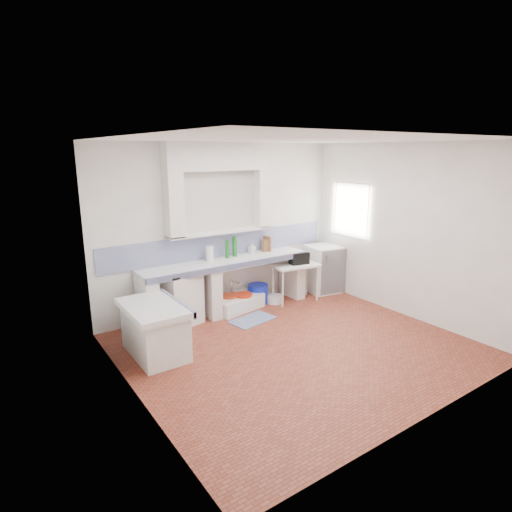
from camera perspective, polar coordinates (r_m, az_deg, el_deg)
floor at (r=6.03m, az=5.51°, el=-12.13°), size 4.50×4.50×0.00m
ceiling at (r=5.42m, az=6.23°, el=15.50°), size 4.50×4.50×0.00m
wall_back at (r=7.17m, az=-4.55°, el=3.93°), size 4.50×0.00×4.50m
wall_front at (r=4.30m, az=23.38°, el=-4.16°), size 4.50×0.00×4.50m
wall_left at (r=4.49m, az=-16.68°, el=-2.82°), size 0.00×4.50×4.50m
wall_right at (r=7.20m, az=19.68°, el=3.19°), size 0.00×4.50×4.50m
alcove_mass at (r=6.90m, az=-4.94°, el=13.35°), size 1.90×0.25×0.45m
window_frame at (r=8.05m, az=13.63°, el=6.14°), size 0.35×0.86×1.06m
lace_valance at (r=7.90m, az=13.07°, el=8.80°), size 0.01×0.84×0.24m
counter_slab at (r=6.98m, az=-3.93°, el=-0.87°), size 3.00×0.60×0.08m
counter_lip at (r=6.75m, az=-2.72°, el=-1.38°), size 3.00×0.04×0.10m
counter_pier_left at (r=6.56m, az=-14.51°, el=-6.45°), size 0.20×0.55×0.82m
counter_pier_mid at (r=6.95m, az=-6.36°, el=-4.88°), size 0.20×0.55×0.82m
counter_pier_right at (r=7.88m, az=4.91°, el=-2.54°), size 0.20×0.55×0.82m
peninsula_top at (r=5.70m, az=-13.74°, el=-6.87°), size 0.70×1.10×0.08m
peninsula_base at (r=5.83m, az=-13.54°, el=-10.09°), size 0.60×1.00×0.62m
peninsula_lip at (r=5.81m, az=-10.69°, el=-6.28°), size 0.04×1.10×0.10m
backsplash at (r=7.21m, az=-4.44°, el=1.57°), size 4.27×0.03×0.40m
stove at (r=6.73m, az=-10.44°, el=-5.69°), size 0.69×0.67×0.82m
sink at (r=7.27m, az=-2.56°, el=-6.48°), size 0.96×0.64×0.21m
side_table at (r=7.64m, az=5.34°, el=-3.63°), size 0.88×0.57×0.04m
fridge at (r=8.20m, az=9.05°, el=-1.71°), size 0.67×0.67×0.90m
bucket_red at (r=7.24m, az=-3.64°, el=-6.28°), size 0.32×0.32×0.28m
bucket_orange at (r=7.26m, az=-1.70°, el=-6.20°), size 0.31×0.31×0.28m
bucket_blue at (r=7.56m, az=0.26°, el=-5.13°), size 0.46×0.46×0.34m
basin_white at (r=7.62m, az=2.56°, el=-5.84°), size 0.40×0.40×0.12m
water_bottle_a at (r=7.36m, az=-3.88°, el=-5.92°), size 0.10×0.10×0.29m
water_bottle_b at (r=7.43m, az=-2.98°, el=-5.71°), size 0.10×0.10×0.29m
black_bag at (r=7.56m, az=5.88°, el=-0.29°), size 0.37×0.26×0.21m
green_bottle_a at (r=7.07m, az=-3.92°, el=0.92°), size 0.08×0.08×0.30m
green_bottle_b at (r=7.18m, az=-2.92°, el=1.29°), size 0.09×0.09×0.34m
knife_block at (r=7.54m, az=1.21°, el=1.42°), size 0.11×0.09×0.21m
cutting_board at (r=7.56m, az=1.51°, el=1.69°), size 0.04×0.20×0.27m
paper_towel at (r=6.92m, az=-6.36°, el=0.33°), size 0.16×0.16×0.25m
soap_bottle at (r=7.38m, az=-0.57°, el=1.11°), size 0.10×0.10×0.20m
rug at (r=6.86m, az=-0.47°, el=-8.65°), size 0.79×0.54×0.01m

